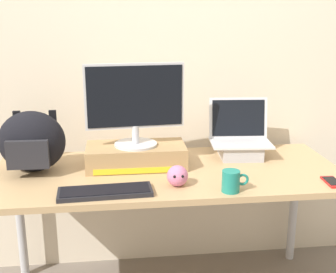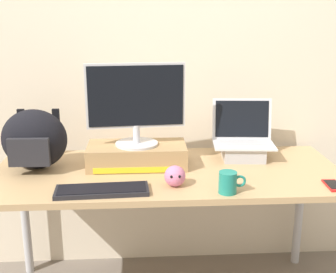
% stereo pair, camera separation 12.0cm
% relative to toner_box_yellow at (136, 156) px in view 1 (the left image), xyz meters
% --- Properties ---
extents(back_wall, '(7.00, 0.10, 2.60)m').
position_rel_toner_box_yellow_xyz_m(back_wall, '(0.16, 0.38, 0.50)').
color(back_wall, beige).
rests_on(back_wall, ground).
extents(desk, '(1.77, 0.74, 0.75)m').
position_rel_toner_box_yellow_xyz_m(desk, '(0.16, -0.09, -0.13)').
color(desk, tan).
rests_on(desk, ground).
extents(toner_box_yellow, '(0.51, 0.25, 0.11)m').
position_rel_toner_box_yellow_xyz_m(toner_box_yellow, '(0.00, 0.00, 0.00)').
color(toner_box_yellow, '#A88456').
rests_on(toner_box_yellow, desk).
extents(desktop_monitor, '(0.50, 0.22, 0.42)m').
position_rel_toner_box_yellow_xyz_m(desktop_monitor, '(0.00, -0.00, 0.27)').
color(desktop_monitor, silver).
rests_on(desktop_monitor, toner_box_yellow).
extents(open_laptop, '(0.35, 0.26, 0.31)m').
position_rel_toner_box_yellow_xyz_m(open_laptop, '(0.58, 0.09, 0.01)').
color(open_laptop, '#ADADB2').
rests_on(open_laptop, desk).
extents(external_keyboard, '(0.42, 0.16, 0.02)m').
position_rel_toner_box_yellow_xyz_m(external_keyboard, '(-0.15, -0.35, -0.05)').
color(external_keyboard, black).
rests_on(external_keyboard, desk).
extents(messenger_backpack, '(0.34, 0.27, 0.31)m').
position_rel_toner_box_yellow_xyz_m(messenger_backpack, '(-0.52, -0.01, 0.10)').
color(messenger_backpack, black).
rests_on(messenger_backpack, desk).
extents(coffee_mug, '(0.12, 0.08, 0.10)m').
position_rel_toner_box_yellow_xyz_m(coffee_mug, '(0.41, -0.39, -0.01)').
color(coffee_mug, '#1E7F70').
rests_on(coffee_mug, desk).
extents(cell_phone, '(0.07, 0.14, 0.01)m').
position_rel_toner_box_yellow_xyz_m(cell_phone, '(0.91, -0.35, -0.05)').
color(cell_phone, red).
rests_on(cell_phone, desk).
extents(plush_toy, '(0.10, 0.10, 0.10)m').
position_rel_toner_box_yellow_xyz_m(plush_toy, '(0.18, -0.30, -0.01)').
color(plush_toy, '#CC7099').
rests_on(plush_toy, desk).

